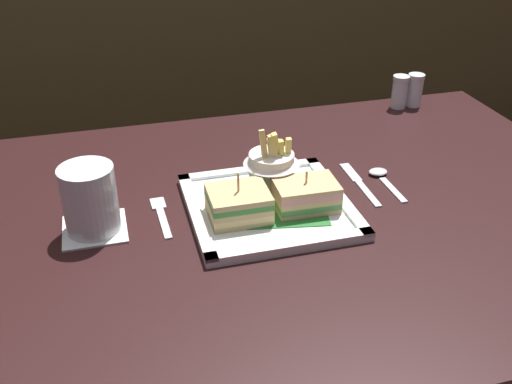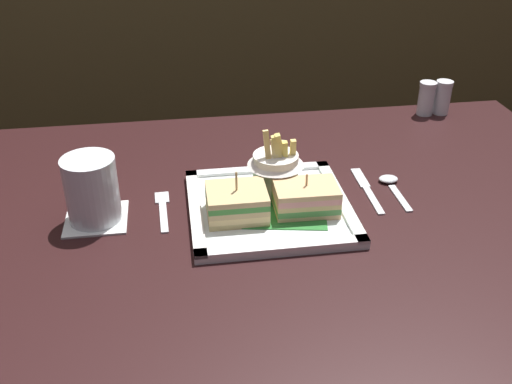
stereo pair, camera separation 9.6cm
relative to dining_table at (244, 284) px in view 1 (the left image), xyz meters
name	(u,v)px [view 1 (the left image)]	position (x,y,z in m)	size (l,w,h in m)	color
dining_table	(244,284)	(0.00, 0.00, 0.00)	(1.35, 0.84, 0.73)	black
square_plate	(268,206)	(0.05, 0.01, 0.15)	(0.27, 0.27, 0.02)	white
sandwich_half_left	(239,204)	(-0.01, -0.02, 0.18)	(0.10, 0.08, 0.08)	tan
sandwich_half_right	(306,195)	(0.10, -0.02, 0.18)	(0.10, 0.08, 0.07)	tan
fries_cup	(272,164)	(0.06, 0.06, 0.20)	(0.10, 0.10, 0.12)	white
drink_coaster	(95,229)	(-0.24, 0.02, 0.15)	(0.10, 0.10, 0.00)	silver
water_glass	(90,203)	(-0.24, 0.02, 0.20)	(0.09, 0.09, 0.11)	silver
fork	(161,214)	(-0.13, 0.04, 0.15)	(0.03, 0.13, 0.00)	silver
knife	(358,182)	(0.23, 0.05, 0.15)	(0.02, 0.16, 0.00)	silver
spoon	(382,176)	(0.28, 0.06, 0.15)	(0.04, 0.12, 0.01)	silver
salt_shaker	(399,94)	(0.47, 0.36, 0.18)	(0.04, 0.04, 0.08)	silver
pepper_shaker	(414,92)	(0.51, 0.36, 0.18)	(0.04, 0.04, 0.08)	silver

